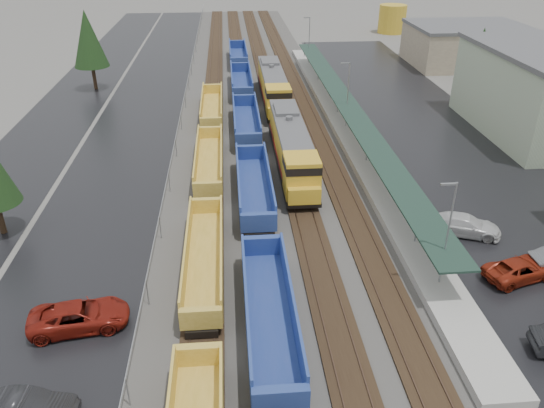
{
  "coord_description": "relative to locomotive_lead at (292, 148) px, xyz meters",
  "views": [
    {
      "loc": [
        -3.89,
        -7.34,
        21.88
      ],
      "look_at": [
        -0.82,
        29.27,
        2.0
      ],
      "focal_mm": 35.0,
      "sensor_mm": 36.0,
      "label": 1
    }
  ],
  "objects": [
    {
      "name": "well_string_blue",
      "position": [
        -4.0,
        -5.93,
        -1.15
      ],
      "size": [
        2.84,
        115.35,
        2.52
      ],
      "color": "navy",
      "rests_on": "ground"
    },
    {
      "name": "chainlink_fence",
      "position": [
        -11.5,
        18.62,
        -0.77
      ],
      "size": [
        0.08,
        160.04,
        2.02
      ],
      "color": "gray",
      "rests_on": "ground"
    },
    {
      "name": "locomotive_lead",
      "position": [
        0.0,
        0.0,
        0.0
      ],
      "size": [
        2.98,
        19.65,
        4.45
      ],
      "color": "black",
      "rests_on": "ground"
    },
    {
      "name": "east_commuter_lot",
      "position": [
        17.0,
        10.18,
        -2.37
      ],
      "size": [
        16.0,
        100.0,
        0.02
      ],
      "primitive_type": "cube",
      "color": "black",
      "rests_on": "ground"
    },
    {
      "name": "parked_car_east_c",
      "position": [
        12.03,
        -13.04,
        -1.58
      ],
      "size": [
        3.99,
        5.93,
        1.59
      ],
      "primitive_type": "imported",
      "rotation": [
        0.0,
        0.0,
        1.22
      ],
      "color": "silver",
      "rests_on": "ground"
    },
    {
      "name": "trackbed",
      "position": [
        -2.0,
        20.18,
        -2.22
      ],
      "size": [
        14.6,
        160.0,
        0.22
      ],
      "color": "black",
      "rests_on": "ground"
    },
    {
      "name": "west_road",
      "position": [
        -27.0,
        20.18,
        -2.37
      ],
      "size": [
        9.0,
        160.0,
        0.02
      ],
      "primitive_type": "cube",
      "color": "black",
      "rests_on": "ground"
    },
    {
      "name": "storage_tank",
      "position": [
        29.59,
        68.47,
        0.5
      ],
      "size": [
        5.75,
        5.75,
        5.75
      ],
      "primitive_type": "cylinder",
      "color": "gold",
      "rests_on": "ground"
    },
    {
      "name": "station_platform",
      "position": [
        7.5,
        10.18,
        -1.64
      ],
      "size": [
        3.0,
        80.0,
        8.0
      ],
      "color": "#9E9B93",
      "rests_on": "ground"
    },
    {
      "name": "well_string_yellow",
      "position": [
        -8.0,
        -16.33,
        -1.24
      ],
      "size": [
        2.54,
        80.59,
        2.25
      ],
      "color": "gold",
      "rests_on": "ground"
    },
    {
      "name": "parked_car_east_b",
      "position": [
        13.47,
        -18.99,
        -1.66
      ],
      "size": [
        3.69,
        5.58,
        1.42
      ],
      "primitive_type": "imported",
      "rotation": [
        0.0,
        0.0,
        1.85
      ],
      "color": "maroon",
      "rests_on": "ground"
    },
    {
      "name": "west_parking_lot",
      "position": [
        -17.0,
        20.18,
        -2.37
      ],
      "size": [
        10.0,
        160.0,
        0.02
      ],
      "primitive_type": "cube",
      "color": "black",
      "rests_on": "ground"
    },
    {
      "name": "locomotive_trail",
      "position": [
        0.0,
        21.0,
        0.0
      ],
      "size": [
        2.98,
        19.65,
        4.45
      ],
      "color": "black",
      "rests_on": "ground"
    },
    {
      "name": "ballast_strip",
      "position": [
        -2.0,
        20.18,
        -2.34
      ],
      "size": [
        20.0,
        160.0,
        0.08
      ],
      "primitive_type": "cube",
      "color": "#302D2B",
      "rests_on": "ground"
    },
    {
      "name": "parked_car_west_c",
      "position": [
        -15.36,
        -21.54,
        -1.56
      ],
      "size": [
        3.53,
        6.19,
        1.63
      ],
      "primitive_type": "imported",
      "rotation": [
        0.0,
        0.0,
        1.72
      ],
      "color": "maroon",
      "rests_on": "ground"
    },
    {
      "name": "tree_east",
      "position": [
        26.0,
        18.18,
        4.1
      ],
      "size": [
        4.4,
        4.4,
        10.0
      ],
      "color": "#332316",
      "rests_on": "ground"
    },
    {
      "name": "tree_west_far",
      "position": [
        -25.0,
        30.18,
        4.75
      ],
      "size": [
        4.84,
        4.84,
        11.0
      ],
      "color": "#332316",
      "rests_on": "ground"
    }
  ]
}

